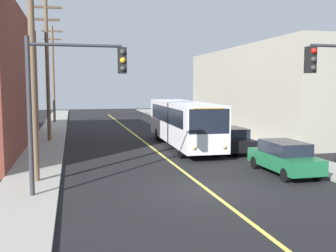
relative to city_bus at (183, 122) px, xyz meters
The scene contains 12 objects.
ground_plane 11.66m from the city_bus, 101.01° to the right, with size 120.00×120.00×0.00m, color black.
sidewalk_left 9.70m from the city_bus, behind, with size 2.50×90.00×0.15m, color gray.
sidewalk_right 5.50m from the city_bus, 14.53° to the right, with size 2.50×90.00×0.15m, color gray.
lane_stripe_center 4.66m from the city_bus, 120.79° to the left, with size 0.16×60.00×0.01m, color #D8CC4C.
building_right_warehouse 13.99m from the city_bus, 27.37° to the left, with size 12.00×22.26×7.73m.
city_bus is the anchor object (origin of this frame).
parked_car_green 9.82m from the city_bus, 75.44° to the right, with size 1.84×4.41×1.62m.
parked_car_black 3.93m from the city_bus, 50.49° to the right, with size 1.90×4.44×1.62m.
utility_pole_near 13.45m from the city_bus, 136.83° to the right, with size 2.40×0.28×11.66m.
utility_pole_mid 11.23m from the city_bus, 153.53° to the left, with size 2.40×0.28×10.62m.
utility_pole_far 23.45m from the city_bus, 114.66° to the left, with size 2.40×0.28×11.05m.
traffic_signal_left_corner 13.60m from the city_bus, 124.68° to the right, with size 3.75×0.48×6.00m.
Camera 1 is at (-5.40, -15.01, 4.29)m, focal length 41.54 mm.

